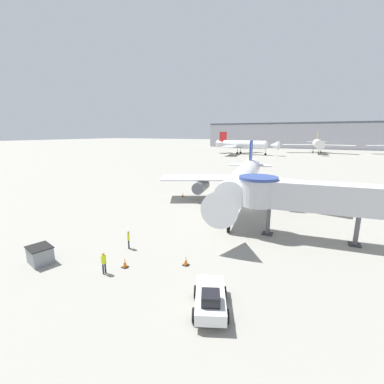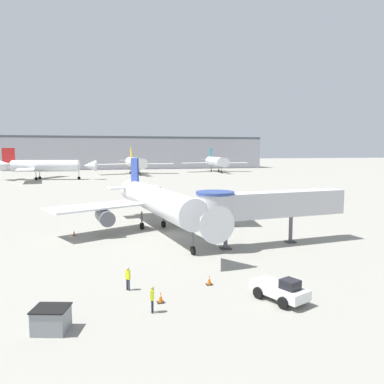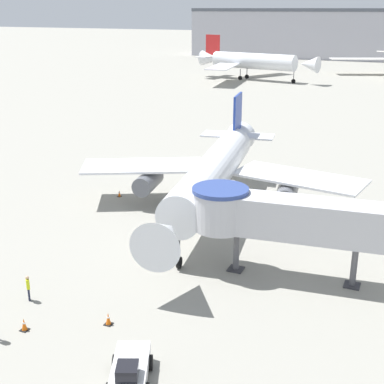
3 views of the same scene
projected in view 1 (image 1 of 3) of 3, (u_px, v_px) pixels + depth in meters
The scene contains 13 objects.
ground_plane at pixel (245, 209), 37.71m from camera, with size 800.00×800.00×0.00m, color gray.
main_airplane at pixel (243, 179), 39.02m from camera, with size 28.11×32.38×9.47m.
jet_bridge at pixel (316, 196), 25.71m from camera, with size 18.17×5.19×6.34m.
pushback_tug_white at pixel (210, 299), 15.91m from camera, with size 3.31×4.52×1.79m.
service_container_gray at pixel (40, 255), 21.84m from camera, with size 2.41×2.17×1.48m.
traffic_cone_apron_front at pixel (125, 263), 21.17m from camera, with size 0.49×0.49×0.80m.
traffic_cone_port_wing at pixel (183, 195), 44.65m from camera, with size 0.41×0.41×0.69m.
traffic_cone_near_nose at pixel (186, 261), 21.52m from camera, with size 0.49×0.49×0.80m.
ground_crew_marshaller at pixel (128, 238), 24.47m from camera, with size 0.39×0.39×1.81m.
ground_crew_wing_walker at pixel (104, 261), 20.07m from camera, with size 0.29×0.39×1.82m.
background_jet_gold_tail at pixel (318, 144), 138.69m from camera, with size 36.81×33.21×11.93m.
background_jet_red_tail at pixel (243, 144), 134.20m from camera, with size 34.60×38.02×11.47m.
terminal_building at pixel (318, 135), 185.55m from camera, with size 159.16×24.65×18.30m.
Camera 1 is at (9.28, -35.85, 10.86)m, focal length 24.00 mm.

